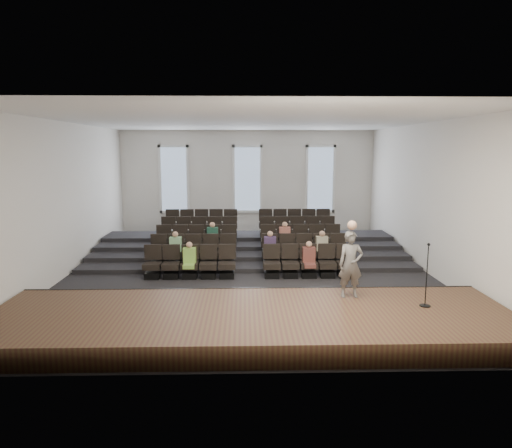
# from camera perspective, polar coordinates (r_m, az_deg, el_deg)

# --- Properties ---
(ground) EXTENTS (14.00, 14.00, 0.00)m
(ground) POSITION_cam_1_polar(r_m,az_deg,el_deg) (15.46, -0.85, -6.10)
(ground) COLOR black
(ground) RESTS_ON ground
(ceiling) EXTENTS (12.00, 14.00, 0.02)m
(ceiling) POSITION_cam_1_polar(r_m,az_deg,el_deg) (14.93, -0.90, 12.77)
(ceiling) COLOR white
(ceiling) RESTS_ON ground
(wall_back) EXTENTS (12.00, 0.04, 5.00)m
(wall_back) POSITION_cam_1_polar(r_m,az_deg,el_deg) (21.98, -1.08, 5.12)
(wall_back) COLOR silver
(wall_back) RESTS_ON ground
(wall_front) EXTENTS (12.00, 0.04, 5.00)m
(wall_front) POSITION_cam_1_polar(r_m,az_deg,el_deg) (8.05, -0.32, -2.26)
(wall_front) COLOR silver
(wall_front) RESTS_ON ground
(wall_left) EXTENTS (0.04, 14.00, 5.00)m
(wall_left) POSITION_cam_1_polar(r_m,az_deg,el_deg) (16.09, -22.87, 2.84)
(wall_left) COLOR silver
(wall_left) RESTS_ON ground
(wall_right) EXTENTS (0.04, 14.00, 5.00)m
(wall_right) POSITION_cam_1_polar(r_m,az_deg,el_deg) (16.21, 20.95, 3.00)
(wall_right) COLOR silver
(wall_right) RESTS_ON ground
(stage) EXTENTS (11.80, 3.60, 0.50)m
(stage) POSITION_cam_1_polar(r_m,az_deg,el_deg) (10.54, -0.53, -12.19)
(stage) COLOR #49371F
(stage) RESTS_ON ground
(stage_lip) EXTENTS (11.80, 0.06, 0.52)m
(stage_lip) POSITION_cam_1_polar(r_m,az_deg,el_deg) (12.20, -0.67, -9.14)
(stage_lip) COLOR black
(stage_lip) RESTS_ON ground
(risers) EXTENTS (11.80, 4.80, 0.60)m
(risers) POSITION_cam_1_polar(r_m,az_deg,el_deg) (18.49, -0.96, -2.90)
(risers) COLOR black
(risers) RESTS_ON ground
(seating_rows) EXTENTS (6.80, 4.70, 1.67)m
(seating_rows) POSITION_cam_1_polar(r_m,az_deg,el_deg) (16.80, -0.92, -2.46)
(seating_rows) COLOR black
(seating_rows) RESTS_ON ground
(windows) EXTENTS (8.44, 0.10, 3.24)m
(windows) POSITION_cam_1_polar(r_m,az_deg,el_deg) (21.90, -1.08, 5.63)
(windows) COLOR white
(windows) RESTS_ON wall_back
(audience) EXTENTS (5.45, 2.64, 1.10)m
(audience) POSITION_cam_1_polar(r_m,az_deg,el_deg) (15.70, -0.50, -2.74)
(audience) COLOR #89BE4C
(audience) RESTS_ON seating_rows
(speaker) EXTENTS (0.61, 0.40, 1.65)m
(speaker) POSITION_cam_1_polar(r_m,az_deg,el_deg) (11.46, 11.75, -4.95)
(speaker) COLOR #5C5A58
(speaker) RESTS_ON stage
(mic_stand) EXTENTS (0.25, 0.25, 1.50)m
(mic_stand) POSITION_cam_1_polar(r_m,az_deg,el_deg) (11.37, 20.48, -7.46)
(mic_stand) COLOR black
(mic_stand) RESTS_ON stage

